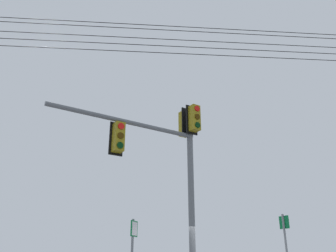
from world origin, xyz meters
The scene contains 3 objects.
signal_mast_assembly centered at (-0.53, 1.60, 4.64)m, with size 2.91×4.60×6.55m.
route_sign_secondary centered at (-0.07, -2.00, 1.78)m, with size 0.32×0.21×2.91m.
overhead_wire_span centered at (-0.21, 1.95, 9.36)m, with size 1.32×22.50×1.66m.
Camera 1 is at (-11.54, 2.24, 1.26)m, focal length 38.44 mm.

